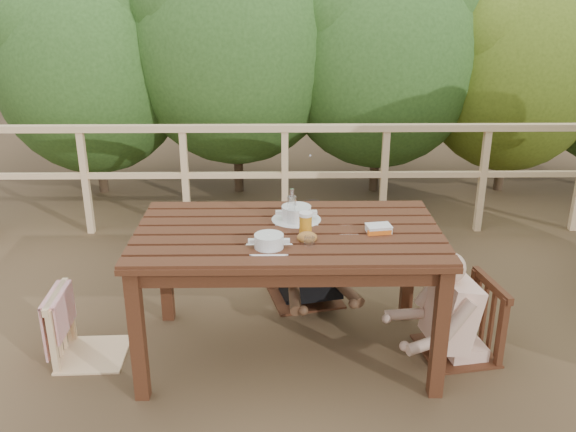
{
  "coord_description": "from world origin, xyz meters",
  "views": [
    {
      "loc": [
        -0.05,
        -3.3,
        2.18
      ],
      "look_at": [
        0.0,
        0.05,
        0.9
      ],
      "focal_mm": 38.24,
      "sensor_mm": 36.0,
      "label": 1
    }
  ],
  "objects_px": {
    "beer_glass": "(306,225)",
    "chair_right": "(462,288)",
    "bottle": "(292,208)",
    "bread_roll": "(307,237)",
    "butter_tub": "(379,230)",
    "soup_near": "(269,242)",
    "woman": "(306,219)",
    "chair_left": "(86,296)",
    "chair_far": "(306,237)",
    "table": "(288,294)",
    "diner_right": "(469,271)",
    "tumbler": "(309,243)",
    "soup_far": "(296,214)"
  },
  "relations": [
    {
      "from": "tumbler",
      "to": "woman",
      "type": "bearing_deg",
      "value": 88.62
    },
    {
      "from": "woman",
      "to": "beer_glass",
      "type": "xyz_separation_m",
      "value": [
        -0.04,
        -0.8,
        0.28
      ]
    },
    {
      "from": "table",
      "to": "bread_roll",
      "type": "distance_m",
      "value": 0.48
    },
    {
      "from": "diner_right",
      "to": "butter_tub",
      "type": "bearing_deg",
      "value": 84.35
    },
    {
      "from": "diner_right",
      "to": "tumbler",
      "type": "height_order",
      "value": "diner_right"
    },
    {
      "from": "chair_left",
      "to": "woman",
      "type": "relative_size",
      "value": 0.68
    },
    {
      "from": "table",
      "to": "soup_far",
      "type": "xyz_separation_m",
      "value": [
        0.05,
        0.16,
        0.46
      ]
    },
    {
      "from": "bread_roll",
      "to": "butter_tub",
      "type": "relative_size",
      "value": 0.81
    },
    {
      "from": "tumbler",
      "to": "butter_tub",
      "type": "relative_size",
      "value": 0.49
    },
    {
      "from": "chair_far",
      "to": "tumbler",
      "type": "distance_m",
      "value": 1.02
    },
    {
      "from": "woman",
      "to": "bread_roll",
      "type": "bearing_deg",
      "value": 74.33
    },
    {
      "from": "chair_far",
      "to": "table",
      "type": "bearing_deg",
      "value": -114.35
    },
    {
      "from": "woman",
      "to": "table",
      "type": "bearing_deg",
      "value": 65.93
    },
    {
      "from": "tumbler",
      "to": "soup_near",
      "type": "bearing_deg",
      "value": -175.95
    },
    {
      "from": "diner_right",
      "to": "bread_roll",
      "type": "xyz_separation_m",
      "value": [
        -0.98,
        -0.15,
        0.29
      ]
    },
    {
      "from": "chair_right",
      "to": "bottle",
      "type": "height_order",
      "value": "bottle"
    },
    {
      "from": "chair_far",
      "to": "bread_roll",
      "type": "bearing_deg",
      "value": -105.72
    },
    {
      "from": "beer_glass",
      "to": "soup_near",
      "type": "bearing_deg",
      "value": -137.7
    },
    {
      "from": "soup_near",
      "to": "soup_far",
      "type": "height_order",
      "value": "soup_far"
    },
    {
      "from": "chair_far",
      "to": "soup_near",
      "type": "distance_m",
      "value": 1.07
    },
    {
      "from": "soup_far",
      "to": "beer_glass",
      "type": "height_order",
      "value": "beer_glass"
    },
    {
      "from": "table",
      "to": "chair_far",
      "type": "xyz_separation_m",
      "value": [
        0.14,
        0.71,
        0.08
      ]
    },
    {
      "from": "bottle",
      "to": "butter_tub",
      "type": "xyz_separation_m",
      "value": [
        0.5,
        -0.15,
        -0.09
      ]
    },
    {
      "from": "beer_glass",
      "to": "chair_right",
      "type": "bearing_deg",
      "value": 3.52
    },
    {
      "from": "table",
      "to": "butter_tub",
      "type": "height_order",
      "value": "butter_tub"
    },
    {
      "from": "bottle",
      "to": "chair_left",
      "type": "bearing_deg",
      "value": -174.79
    },
    {
      "from": "chair_left",
      "to": "soup_near",
      "type": "xyz_separation_m",
      "value": [
        1.11,
        -0.24,
        0.45
      ]
    },
    {
      "from": "beer_glass",
      "to": "tumbler",
      "type": "distance_m",
      "value": 0.18
    },
    {
      "from": "chair_right",
      "to": "beer_glass",
      "type": "xyz_separation_m",
      "value": [
        -0.96,
        -0.06,
        0.44
      ]
    },
    {
      "from": "bread_roll",
      "to": "butter_tub",
      "type": "bearing_deg",
      "value": 15.13
    },
    {
      "from": "table",
      "to": "chair_far",
      "type": "height_order",
      "value": "chair_far"
    },
    {
      "from": "bread_roll",
      "to": "butter_tub",
      "type": "distance_m",
      "value": 0.43
    },
    {
      "from": "table",
      "to": "bread_roll",
      "type": "height_order",
      "value": "bread_roll"
    },
    {
      "from": "bread_roll",
      "to": "bottle",
      "type": "bearing_deg",
      "value": 107.25
    },
    {
      "from": "woman",
      "to": "bread_roll",
      "type": "distance_m",
      "value": 0.93
    },
    {
      "from": "chair_right",
      "to": "chair_left",
      "type": "bearing_deg",
      "value": -99.55
    },
    {
      "from": "chair_right",
      "to": "bottle",
      "type": "xyz_separation_m",
      "value": [
        -1.03,
        0.11,
        0.49
      ]
    },
    {
      "from": "bread_roll",
      "to": "tumbler",
      "type": "relative_size",
      "value": 1.64
    },
    {
      "from": "bottle",
      "to": "tumbler",
      "type": "bearing_deg",
      "value": -75.17
    },
    {
      "from": "chair_far",
      "to": "woman",
      "type": "xyz_separation_m",
      "value": [
        0.0,
        0.02,
        0.13
      ]
    },
    {
      "from": "soup_near",
      "to": "bottle",
      "type": "xyz_separation_m",
      "value": [
        0.13,
        0.35,
        0.07
      ]
    },
    {
      "from": "woman",
      "to": "butter_tub",
      "type": "height_order",
      "value": "woman"
    },
    {
      "from": "bread_roll",
      "to": "diner_right",
      "type": "bearing_deg",
      "value": 8.85
    },
    {
      "from": "diner_right",
      "to": "tumbler",
      "type": "xyz_separation_m",
      "value": [
        -0.97,
        -0.23,
        0.29
      ]
    },
    {
      "from": "chair_right",
      "to": "soup_far",
      "type": "xyz_separation_m",
      "value": [
        -1.0,
        0.17,
        0.42
      ]
    },
    {
      "from": "woman",
      "to": "soup_far",
      "type": "height_order",
      "value": "woman"
    },
    {
      "from": "chair_right",
      "to": "bottle",
      "type": "distance_m",
      "value": 1.14
    },
    {
      "from": "chair_left",
      "to": "chair_far",
      "type": "height_order",
      "value": "chair_far"
    },
    {
      "from": "table",
      "to": "soup_far",
      "type": "distance_m",
      "value": 0.49
    },
    {
      "from": "chair_right",
      "to": "butter_tub",
      "type": "relative_size",
      "value": 6.37
    }
  ]
}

